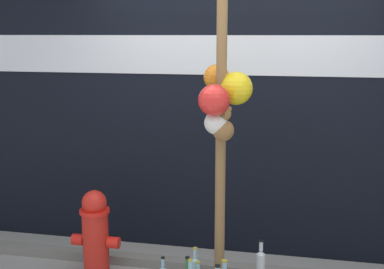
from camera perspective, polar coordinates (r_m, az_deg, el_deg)
building_wall at (r=4.53m, az=5.02°, el=8.80°), size 10.00×0.21×3.60m
curb_strip at (r=4.44m, az=3.75°, el=-14.83°), size 8.00×0.12×0.08m
memorial_post at (r=3.59m, az=3.46°, el=6.98°), size 0.45×0.57×2.91m
fire_hydrant at (r=4.34m, az=-10.84°, el=-10.87°), size 0.41×0.25×0.74m
bottle_5 at (r=4.17m, az=7.73°, el=-14.74°), size 0.07×0.07×0.41m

